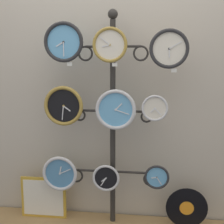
{
  "coord_description": "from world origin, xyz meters",
  "views": [
    {
      "loc": [
        0.31,
        -2.08,
        1.42
      ],
      "look_at": [
        0.0,
        0.36,
        1.02
      ],
      "focal_mm": 50.0,
      "sensor_mm": 36.0,
      "label": 1
    }
  ],
  "objects_px": {
    "clock_top_left": "(64,42)",
    "clock_middle_left": "(64,106)",
    "clock_bottom_left": "(60,173)",
    "vinyl_record": "(187,208)",
    "clock_middle_center": "(116,110)",
    "clock_bottom_center": "(106,178)",
    "clock_top_center": "(110,45)",
    "clock_middle_right": "(155,108)",
    "clock_top_right": "(169,49)",
    "display_stand": "(113,155)",
    "picture_frame": "(44,197)",
    "clock_bottom_right": "(157,177)"
  },
  "relations": [
    {
      "from": "clock_bottom_right",
      "to": "vinyl_record",
      "type": "height_order",
      "value": "clock_bottom_right"
    },
    {
      "from": "clock_top_right",
      "to": "clock_bottom_center",
      "type": "xyz_separation_m",
      "value": [
        -0.48,
        0.01,
        -1.03
      ]
    },
    {
      "from": "display_stand",
      "to": "clock_middle_center",
      "type": "relative_size",
      "value": 5.7
    },
    {
      "from": "clock_middle_center",
      "to": "picture_frame",
      "type": "height_order",
      "value": "clock_middle_center"
    },
    {
      "from": "clock_middle_left",
      "to": "clock_middle_right",
      "type": "bearing_deg",
      "value": -0.31
    },
    {
      "from": "clock_middle_right",
      "to": "clock_bottom_left",
      "type": "distance_m",
      "value": 0.96
    },
    {
      "from": "clock_bottom_center",
      "to": "picture_frame",
      "type": "bearing_deg",
      "value": 171.97
    },
    {
      "from": "display_stand",
      "to": "clock_middle_left",
      "type": "bearing_deg",
      "value": -166.76
    },
    {
      "from": "clock_bottom_left",
      "to": "vinyl_record",
      "type": "distance_m",
      "value": 1.08
    },
    {
      "from": "clock_middle_right",
      "to": "clock_middle_left",
      "type": "bearing_deg",
      "value": 179.69
    },
    {
      "from": "clock_middle_right",
      "to": "clock_bottom_center",
      "type": "relative_size",
      "value": 0.92
    },
    {
      "from": "clock_top_center",
      "to": "clock_middle_center",
      "type": "relative_size",
      "value": 0.84
    },
    {
      "from": "clock_middle_left",
      "to": "picture_frame",
      "type": "xyz_separation_m",
      "value": [
        -0.22,
        0.08,
        -0.83
      ]
    },
    {
      "from": "clock_bottom_left",
      "to": "clock_bottom_right",
      "type": "xyz_separation_m",
      "value": [
        0.8,
        -0.02,
        0.02
      ]
    },
    {
      "from": "clock_top_left",
      "to": "clock_middle_left",
      "type": "distance_m",
      "value": 0.5
    },
    {
      "from": "clock_middle_left",
      "to": "clock_bottom_right",
      "type": "height_order",
      "value": "clock_middle_left"
    },
    {
      "from": "clock_middle_center",
      "to": "clock_bottom_left",
      "type": "bearing_deg",
      "value": 177.2
    },
    {
      "from": "clock_middle_left",
      "to": "vinyl_record",
      "type": "bearing_deg",
      "value": 3.09
    },
    {
      "from": "clock_top_right",
      "to": "display_stand",
      "type": "bearing_deg",
      "value": 167.05
    },
    {
      "from": "clock_top_center",
      "to": "clock_bottom_left",
      "type": "relative_size",
      "value": 0.9
    },
    {
      "from": "clock_middle_left",
      "to": "clock_bottom_left",
      "type": "distance_m",
      "value": 0.57
    },
    {
      "from": "clock_bottom_center",
      "to": "vinyl_record",
      "type": "bearing_deg",
      "value": 4.97
    },
    {
      "from": "clock_top_left",
      "to": "vinyl_record",
      "type": "distance_m",
      "value": 1.66
    },
    {
      "from": "clock_top_left",
      "to": "clock_bottom_left",
      "type": "xyz_separation_m",
      "value": [
        -0.06,
        0.01,
        -1.07
      ]
    },
    {
      "from": "clock_middle_left",
      "to": "vinyl_record",
      "type": "distance_m",
      "value": 1.31
    },
    {
      "from": "clock_middle_center",
      "to": "clock_bottom_center",
      "type": "height_order",
      "value": "clock_middle_center"
    },
    {
      "from": "display_stand",
      "to": "clock_top_right",
      "type": "relative_size",
      "value": 6.19
    },
    {
      "from": "clock_top_left",
      "to": "clock_middle_center",
      "type": "bearing_deg",
      "value": -1.35
    },
    {
      "from": "clock_top_center",
      "to": "clock_bottom_left",
      "type": "bearing_deg",
      "value": 175.97
    },
    {
      "from": "clock_top_left",
      "to": "clock_middle_right",
      "type": "xyz_separation_m",
      "value": [
        0.71,
        -0.0,
        -0.5
      ]
    },
    {
      "from": "clock_bottom_left",
      "to": "clock_bottom_center",
      "type": "relative_size",
      "value": 1.33
    },
    {
      "from": "clock_top_center",
      "to": "picture_frame",
      "type": "xyz_separation_m",
      "value": [
        -0.6,
        0.1,
        -1.3
      ]
    },
    {
      "from": "clock_top_left",
      "to": "vinyl_record",
      "type": "relative_size",
      "value": 0.92
    },
    {
      "from": "clock_top_left",
      "to": "clock_top_right",
      "type": "xyz_separation_m",
      "value": [
        0.81,
        -0.01,
        -0.06
      ]
    },
    {
      "from": "clock_top_left",
      "to": "clock_middle_center",
      "type": "distance_m",
      "value": 0.66
    },
    {
      "from": "clock_bottom_center",
      "to": "clock_top_center",
      "type": "bearing_deg",
      "value": -24.92
    },
    {
      "from": "clock_top_right",
      "to": "clock_middle_center",
      "type": "distance_m",
      "value": 0.61
    },
    {
      "from": "clock_middle_right",
      "to": "clock_bottom_left",
      "type": "bearing_deg",
      "value": 178.91
    },
    {
      "from": "clock_bottom_left",
      "to": "clock_bottom_right",
      "type": "distance_m",
      "value": 0.8
    },
    {
      "from": "clock_top_left",
      "to": "clock_middle_left",
      "type": "bearing_deg",
      "value": 169.26
    },
    {
      "from": "clock_bottom_left",
      "to": "vinyl_record",
      "type": "bearing_deg",
      "value": 2.36
    },
    {
      "from": "clock_middle_left",
      "to": "clock_bottom_center",
      "type": "height_order",
      "value": "clock_middle_left"
    },
    {
      "from": "clock_top_left",
      "to": "clock_bottom_left",
      "type": "distance_m",
      "value": 1.07
    },
    {
      "from": "clock_middle_right",
      "to": "clock_top_left",
      "type": "bearing_deg",
      "value": 179.89
    },
    {
      "from": "clock_bottom_center",
      "to": "vinyl_record",
      "type": "relative_size",
      "value": 0.66
    },
    {
      "from": "clock_top_left",
      "to": "display_stand",
      "type": "bearing_deg",
      "value": 14.09
    },
    {
      "from": "clock_top_left",
      "to": "clock_top_center",
      "type": "distance_m",
      "value": 0.36
    },
    {
      "from": "clock_middle_center",
      "to": "clock_bottom_left",
      "type": "distance_m",
      "value": 0.73
    },
    {
      "from": "clock_middle_left",
      "to": "clock_middle_center",
      "type": "relative_size",
      "value": 1.0
    },
    {
      "from": "display_stand",
      "to": "clock_top_left",
      "type": "distance_m",
      "value": 1.0
    }
  ]
}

